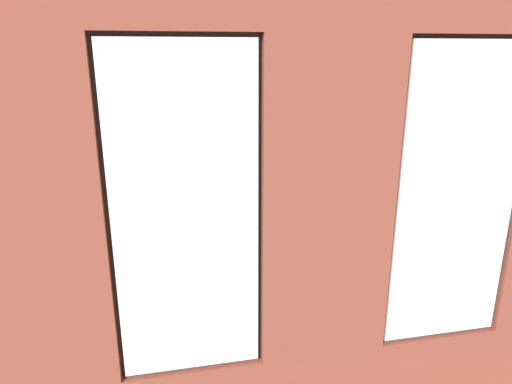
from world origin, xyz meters
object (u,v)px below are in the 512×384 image
(coffee_table, at_px, (247,251))
(remote_gray, at_px, (257,249))
(candle_jar, at_px, (247,243))
(papasan_chair, at_px, (234,193))
(potted_plant_mid_room_small, at_px, (298,233))
(potted_plant_by_left_couch, at_px, (361,197))
(media_console, at_px, (22,259))
(couch_left, at_px, (427,230))
(potted_plant_corner_near_left, at_px, (376,168))
(potted_plant_foreground_right, at_px, (67,192))
(remote_black, at_px, (212,253))
(remote_silver, at_px, (276,239))
(tv_flatscreen, at_px, (14,213))
(potted_plant_between_couches, at_px, (382,290))
(cup_ceramic, at_px, (231,241))
(couch_by_window, at_px, (248,337))

(coffee_table, xyz_separation_m, remote_gray, (-0.11, 0.11, 0.07))
(candle_jar, relative_size, papasan_chair, 0.10)
(potted_plant_mid_room_small, bearing_deg, potted_plant_by_left_couch, -146.23)
(candle_jar, xyz_separation_m, media_console, (2.77, -0.56, -0.22))
(couch_left, relative_size, potted_plant_corner_near_left, 1.59)
(coffee_table, height_order, potted_plant_foreground_right, potted_plant_foreground_right)
(candle_jar, bearing_deg, remote_gray, 135.46)
(remote_gray, height_order, potted_plant_foreground_right, potted_plant_foreground_right)
(media_console, bearing_deg, potted_plant_mid_room_small, -178.13)
(remote_black, distance_m, remote_silver, 0.88)
(couch_left, bearing_deg, remote_black, -85.36)
(media_console, xyz_separation_m, papasan_chair, (-2.99, -1.69, 0.17))
(remote_silver, height_order, remote_gray, same)
(tv_flatscreen, bearing_deg, coffee_table, 168.53)
(papasan_chair, xyz_separation_m, potted_plant_mid_room_small, (-0.67, 1.57, -0.18))
(tv_flatscreen, xyz_separation_m, potted_plant_corner_near_left, (-5.60, -1.69, -0.14))
(potted_plant_corner_near_left, bearing_deg, tv_flatscreen, 16.76)
(coffee_table, height_order, candle_jar, candle_jar)
(papasan_chair, relative_size, potted_plant_corner_near_left, 1.02)
(candle_jar, distance_m, papasan_chair, 2.26)
(potted_plant_between_couches, bearing_deg, candle_jar, -58.84)
(remote_gray, relative_size, potted_plant_corner_near_left, 0.15)
(remote_black, bearing_deg, potted_plant_between_couches, 19.52)
(cup_ceramic, distance_m, potted_plant_corner_near_left, 3.71)
(papasan_chair, bearing_deg, remote_gray, 87.46)
(couch_by_window, xyz_separation_m, potted_plant_by_left_couch, (-2.59, -3.31, 0.10))
(papasan_chair, bearing_deg, couch_by_window, 82.37)
(coffee_table, distance_m, potted_plant_mid_room_small, 1.12)
(potted_plant_foreground_right, height_order, potted_plant_mid_room_small, potted_plant_foreground_right)
(couch_left, xyz_separation_m, coffee_table, (2.68, 0.27, 0.06))
(couch_left, xyz_separation_m, potted_plant_between_couches, (1.68, 1.91, 0.29))
(couch_by_window, relative_size, remote_silver, 10.09)
(couch_left, height_order, potted_plant_between_couches, potted_plant_between_couches)
(cup_ceramic, relative_size, potted_plant_mid_room_small, 0.25)
(cup_ceramic, relative_size, potted_plant_by_left_couch, 0.17)
(tv_flatscreen, xyz_separation_m, potted_plant_foreground_right, (-0.29, -1.63, -0.24))
(couch_by_window, relative_size, potted_plant_between_couches, 1.65)
(candle_jar, height_order, tv_flatscreen, tv_flatscreen)
(cup_ceramic, distance_m, papasan_chair, 2.19)
(remote_silver, distance_m, potted_plant_corner_near_left, 3.23)
(coffee_table, bearing_deg, remote_silver, -162.61)
(remote_black, relative_size, remote_silver, 1.00)
(potted_plant_mid_room_small, bearing_deg, candle_jar, 37.55)
(couch_left, relative_size, remote_gray, 10.65)
(couch_by_window, bearing_deg, tv_flatscreen, -42.57)
(candle_jar, height_order, remote_gray, candle_jar)
(couch_left, relative_size, remote_black, 10.65)
(couch_by_window, bearing_deg, papasan_chair, -97.63)
(couch_left, relative_size, candle_jar, 16.05)
(potted_plant_corner_near_left, bearing_deg, media_console, 16.78)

